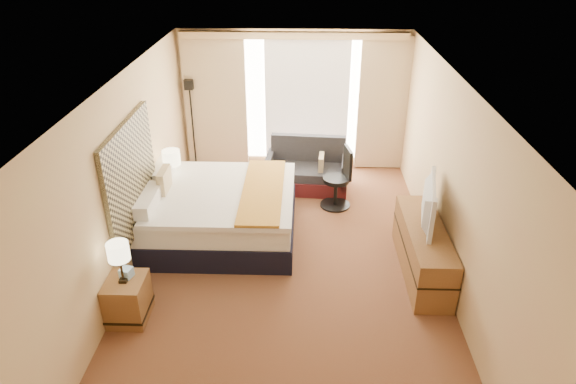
{
  "coord_description": "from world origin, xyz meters",
  "views": [
    {
      "loc": [
        0.2,
        -5.8,
        4.26
      ],
      "look_at": [
        -0.0,
        0.4,
        0.99
      ],
      "focal_mm": 32.0,
      "sensor_mm": 36.0,
      "label": 1
    }
  ],
  "objects_px": {
    "television": "(423,203)",
    "lamp_left": "(118,252)",
    "floor_lamp": "(191,106)",
    "media_dresser": "(423,250)",
    "nightstand_right": "(175,199)",
    "desk_chair": "(339,181)",
    "lamp_right": "(171,158)",
    "nightstand_left": "(128,299)",
    "loveseat": "(307,172)",
    "bed": "(219,212)"
  },
  "relations": [
    {
      "from": "television",
      "to": "lamp_left",
      "type": "bearing_deg",
      "value": 119.87
    },
    {
      "from": "floor_lamp",
      "to": "television",
      "type": "relative_size",
      "value": 1.66
    },
    {
      "from": "media_dresser",
      "to": "television",
      "type": "bearing_deg",
      "value": 110.09
    },
    {
      "from": "television",
      "to": "nightstand_right",
      "type": "bearing_deg",
      "value": 81.88
    },
    {
      "from": "desk_chair",
      "to": "floor_lamp",
      "type": "bearing_deg",
      "value": 140.82
    },
    {
      "from": "nightstand_right",
      "to": "media_dresser",
      "type": "distance_m",
      "value": 3.97
    },
    {
      "from": "lamp_left",
      "to": "lamp_right",
      "type": "xyz_separation_m",
      "value": [
        0.02,
        2.51,
        0.04
      ]
    },
    {
      "from": "nightstand_left",
      "to": "television",
      "type": "distance_m",
      "value": 3.91
    },
    {
      "from": "nightstand_left",
      "to": "lamp_right",
      "type": "relative_size",
      "value": 0.95
    },
    {
      "from": "loveseat",
      "to": "lamp_right",
      "type": "relative_size",
      "value": 2.57
    },
    {
      "from": "floor_lamp",
      "to": "television",
      "type": "xyz_separation_m",
      "value": [
        3.68,
        -3.16,
        -0.23
      ]
    },
    {
      "from": "lamp_left",
      "to": "lamp_right",
      "type": "distance_m",
      "value": 2.51
    },
    {
      "from": "media_dresser",
      "to": "bed",
      "type": "relative_size",
      "value": 0.8
    },
    {
      "from": "nightstand_right",
      "to": "floor_lamp",
      "type": "height_order",
      "value": "floor_lamp"
    },
    {
      "from": "nightstand_left",
      "to": "desk_chair",
      "type": "height_order",
      "value": "desk_chair"
    },
    {
      "from": "nightstand_left",
      "to": "desk_chair",
      "type": "distance_m",
      "value": 3.93
    },
    {
      "from": "floor_lamp",
      "to": "nightstand_left",
      "type": "bearing_deg",
      "value": -89.6
    },
    {
      "from": "media_dresser",
      "to": "nightstand_left",
      "type": "bearing_deg",
      "value": -164.16
    },
    {
      "from": "loveseat",
      "to": "nightstand_right",
      "type": "bearing_deg",
      "value": -149.59
    },
    {
      "from": "floor_lamp",
      "to": "media_dresser",
      "type": "bearing_deg",
      "value": -41.5
    },
    {
      "from": "nightstand_right",
      "to": "lamp_left",
      "type": "height_order",
      "value": "lamp_left"
    },
    {
      "from": "desk_chair",
      "to": "television",
      "type": "xyz_separation_m",
      "value": [
        0.98,
        -1.68,
        0.54
      ]
    },
    {
      "from": "nightstand_right",
      "to": "television",
      "type": "height_order",
      "value": "television"
    },
    {
      "from": "nightstand_right",
      "to": "desk_chair",
      "type": "height_order",
      "value": "desk_chair"
    },
    {
      "from": "nightstand_left",
      "to": "lamp_left",
      "type": "bearing_deg",
      "value": -102.26
    },
    {
      "from": "media_dresser",
      "to": "television",
      "type": "distance_m",
      "value": 0.67
    },
    {
      "from": "nightstand_right",
      "to": "lamp_left",
      "type": "xyz_separation_m",
      "value": [
        -0.0,
        -2.51,
        0.68
      ]
    },
    {
      "from": "nightstand_left",
      "to": "floor_lamp",
      "type": "bearing_deg",
      "value": 90.4
    },
    {
      "from": "nightstand_right",
      "to": "lamp_right",
      "type": "xyz_separation_m",
      "value": [
        0.01,
        -0.0,
        0.72
      ]
    },
    {
      "from": "lamp_left",
      "to": "loveseat",
      "type": "bearing_deg",
      "value": 58.93
    },
    {
      "from": "loveseat",
      "to": "floor_lamp",
      "type": "bearing_deg",
      "value": 164.02
    },
    {
      "from": "lamp_right",
      "to": "media_dresser",
      "type": "bearing_deg",
      "value": -21.44
    },
    {
      "from": "nightstand_right",
      "to": "bed",
      "type": "relative_size",
      "value": 0.25
    },
    {
      "from": "lamp_left",
      "to": "desk_chair",
      "type": "bearing_deg",
      "value": 47.14
    },
    {
      "from": "media_dresser",
      "to": "desk_chair",
      "type": "distance_m",
      "value": 2.09
    },
    {
      "from": "media_dresser",
      "to": "loveseat",
      "type": "relative_size",
      "value": 1.2
    },
    {
      "from": "lamp_left",
      "to": "television",
      "type": "height_order",
      "value": "television"
    },
    {
      "from": "media_dresser",
      "to": "desk_chair",
      "type": "height_order",
      "value": "desk_chair"
    },
    {
      "from": "nightstand_left",
      "to": "media_dresser",
      "type": "distance_m",
      "value": 3.85
    },
    {
      "from": "nightstand_left",
      "to": "lamp_right",
      "type": "xyz_separation_m",
      "value": [
        0.01,
        2.5,
        0.72
      ]
    },
    {
      "from": "loveseat",
      "to": "desk_chair",
      "type": "relative_size",
      "value": 1.44
    },
    {
      "from": "television",
      "to": "media_dresser",
      "type": "bearing_deg",
      "value": -148.23
    },
    {
      "from": "nightstand_left",
      "to": "bed",
      "type": "relative_size",
      "value": 0.25
    },
    {
      "from": "floor_lamp",
      "to": "lamp_left",
      "type": "bearing_deg",
      "value": -89.65
    },
    {
      "from": "nightstand_right",
      "to": "desk_chair",
      "type": "relative_size",
      "value": 0.53
    },
    {
      "from": "nightstand_right",
      "to": "loveseat",
      "type": "xyz_separation_m",
      "value": [
        2.14,
        1.04,
        0.02
      ]
    },
    {
      "from": "desk_chair",
      "to": "lamp_left",
      "type": "distance_m",
      "value": 3.97
    },
    {
      "from": "nightstand_left",
      "to": "lamp_left",
      "type": "height_order",
      "value": "lamp_left"
    },
    {
      "from": "loveseat",
      "to": "bed",
      "type": "bearing_deg",
      "value": -124.59
    },
    {
      "from": "floor_lamp",
      "to": "bed",
      "type": "bearing_deg",
      "value": -71.11
    }
  ]
}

